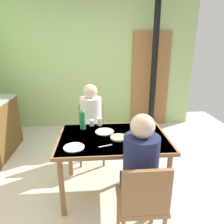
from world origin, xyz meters
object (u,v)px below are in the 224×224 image
Objects in this scene: person_far_diner at (91,115)px; dining_table at (113,143)px; chair_near_diner at (142,201)px; chair_far_diner at (92,129)px; person_near_diner at (140,163)px; water_bottle_green_near at (83,120)px.

dining_table is at bearing 112.21° from person_far_diner.
dining_table is 0.81m from chair_near_diner.
person_far_diner reaches higher than chair_far_diner.
dining_table is at bearing 105.49° from person_near_diner.
chair_near_diner and chair_far_diner have the same top height.
water_bottle_green_near is (-0.54, 0.91, 0.07)m from person_near_diner.
person_near_diner reaches higher than chair_far_diner.
chair_near_diner is 1.22m from water_bottle_green_near.
person_far_diner is 0.40m from water_bottle_green_near.
chair_far_diner is at bearing 107.21° from person_near_diner.
chair_far_diner is 1.13× the size of person_near_diner.
dining_table is at bearing -36.35° from water_bottle_green_near.
person_far_diner is at bearing 108.91° from person_near_diner.
chair_far_diner is at bearing 79.56° from water_bottle_green_near.
chair_far_diner is at bearing 105.78° from chair_near_diner.
chair_far_diner is 0.63m from water_bottle_green_near.
chair_far_diner reaches higher than dining_table.
dining_table is 0.71m from person_far_diner.
person_near_diner reaches higher than chair_near_diner.
person_near_diner is 1.36m from person_far_diner.
water_bottle_green_near reaches higher than chair_far_diner.
person_near_diner is 1.05m from water_bottle_green_near.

